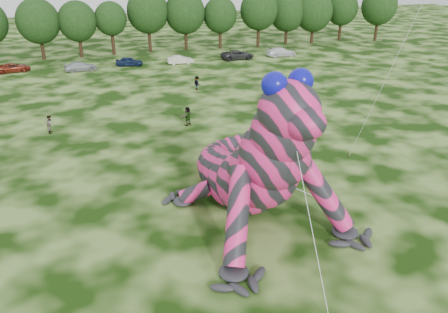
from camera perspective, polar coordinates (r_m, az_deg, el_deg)
name	(u,v)px	position (r m, az deg, el deg)	size (l,w,h in m)	color
ground	(170,253)	(24.76, -7.06, -12.44)	(240.00, 240.00, 0.00)	#16330A
inflatable_gecko	(238,134)	(26.94, 1.79, 3.01)	(16.73, 19.86, 9.93)	#EA2579
tree_7	(39,29)	(77.48, -22.98, 15.05)	(6.68, 6.01, 9.48)	black
tree_8	(78,29)	(77.37, -18.49, 15.48)	(6.14, 5.53, 8.94)	black
tree_9	(112,28)	(77.84, -14.47, 15.89)	(5.27, 4.74, 8.68)	black
tree_10	(148,20)	(79.51, -9.86, 17.11)	(7.09, 6.38, 10.50)	black
tree_11	(185,21)	(80.24, -5.08, 17.26)	(7.01, 6.31, 10.07)	black
tree_12	(220,23)	(81.40, -0.51, 17.06)	(5.99, 5.39, 8.97)	black
tree_13	(259,18)	(83.04, 4.56, 17.53)	(6.83, 6.15, 10.13)	black
tree_14	(287,18)	(87.01, 8.23, 17.44)	(6.82, 6.14, 9.40)	black
tree_15	(313,17)	(88.38, 11.59, 17.39)	(7.17, 6.45, 9.63)	black
tree_16	(341,16)	(93.22, 15.08, 17.32)	(6.26, 5.63, 9.37)	black
tree_17	(378,14)	(94.50, 19.51, 17.17)	(6.98, 6.28, 10.30)	black
car_2	(13,68)	(70.68, -25.80, 10.42)	(2.11, 4.58, 1.27)	maroon
car_3	(81,66)	(67.76, -18.23, 11.11)	(1.84, 4.52, 1.31)	#A3A8AD
car_4	(129,61)	(69.23, -12.26, 12.04)	(1.61, 3.99, 1.36)	#122144
car_5	(180,60)	(69.44, -5.72, 12.47)	(1.37, 3.94, 1.30)	silver
car_6	(237,55)	(72.51, 1.76, 13.15)	(2.46, 5.33, 1.48)	#2A2A2C
car_7	(281,52)	(75.41, 7.48, 13.38)	(2.02, 4.98, 1.44)	white
spectator_1	(50,124)	(43.64, -21.74, 3.94)	(0.81, 0.63, 1.67)	gray
spectator_5	(188,116)	(42.64, -4.78, 5.29)	(1.69, 0.54, 1.83)	gray
spectator_2	(197,83)	(54.72, -3.55, 9.55)	(1.11, 0.64, 1.72)	gray
spectator_3	(268,82)	(55.32, 5.71, 9.61)	(0.97, 0.40, 1.65)	gray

